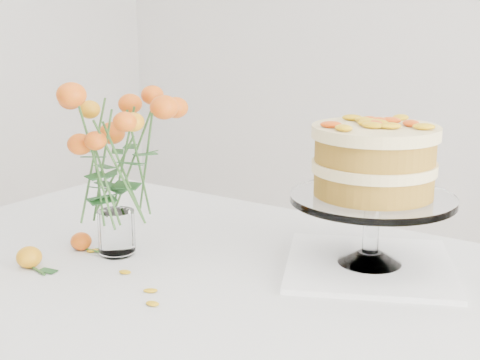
# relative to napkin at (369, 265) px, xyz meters

# --- Properties ---
(table) EXTENTS (1.43, 0.93, 0.76)m
(table) POSITION_rel_napkin_xyz_m (-0.26, -0.19, -0.09)
(table) COLOR tan
(table) RESTS_ON ground
(napkin) EXTENTS (0.42, 0.42, 0.01)m
(napkin) POSITION_rel_napkin_xyz_m (0.00, 0.00, 0.00)
(napkin) COLOR white
(napkin) RESTS_ON table
(cake_stand) EXTENTS (0.32, 0.32, 0.28)m
(cake_stand) POSITION_rel_napkin_xyz_m (0.00, -0.00, 0.19)
(cake_stand) COLOR white
(cake_stand) RESTS_ON napkin
(rose_vase) EXTENTS (0.28, 0.28, 0.38)m
(rose_vase) POSITION_rel_napkin_xyz_m (-0.46, -0.22, 0.22)
(rose_vase) COLOR white
(rose_vase) RESTS_ON table
(loose_rose_near) EXTENTS (0.09, 0.05, 0.04)m
(loose_rose_near) POSITION_rel_napkin_xyz_m (-0.55, -0.37, 0.02)
(loose_rose_near) COLOR orange
(loose_rose_near) RESTS_ON table
(loose_rose_far) EXTENTS (0.08, 0.04, 0.04)m
(loose_rose_far) POSITION_rel_napkin_xyz_m (-0.54, -0.24, 0.01)
(loose_rose_far) COLOR #C36209
(loose_rose_far) RESTS_ON table
(stray_petal_a) EXTENTS (0.03, 0.02, 0.00)m
(stray_petal_a) POSITION_rel_napkin_xyz_m (-0.38, -0.29, -0.00)
(stray_petal_a) COLOR #E4AA0E
(stray_petal_a) RESTS_ON table
(stray_petal_b) EXTENTS (0.03, 0.02, 0.00)m
(stray_petal_b) POSITION_rel_napkin_xyz_m (-0.28, -0.33, -0.00)
(stray_petal_b) COLOR #E4AA0E
(stray_petal_b) RESTS_ON table
(stray_petal_c) EXTENTS (0.03, 0.02, 0.00)m
(stray_petal_c) POSITION_rel_napkin_xyz_m (-0.24, -0.37, -0.00)
(stray_petal_c) COLOR #E4AA0E
(stray_petal_c) RESTS_ON table
(stray_petal_d) EXTENTS (0.03, 0.02, 0.00)m
(stray_petal_d) POSITION_rel_napkin_xyz_m (-0.52, -0.24, -0.00)
(stray_petal_d) COLOR #E4AA0E
(stray_petal_d) RESTS_ON table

